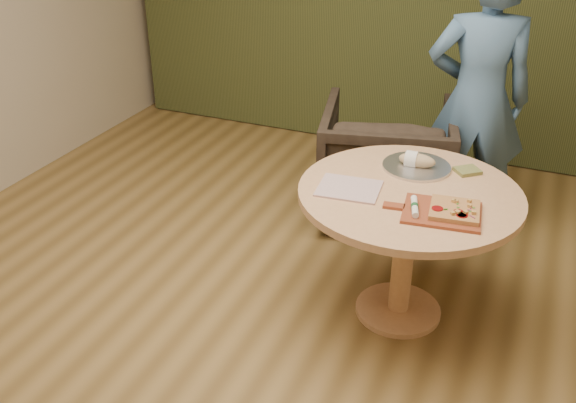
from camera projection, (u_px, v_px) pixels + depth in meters
The scene contains 11 objects.
room_shell at pixel (242, 91), 2.47m from camera, with size 5.04×6.04×2.84m.
pedestal_table at pixel (408, 215), 3.21m from camera, with size 1.10×1.10×0.75m.
pizza_paddle at pixel (439, 212), 2.94m from camera, with size 0.46×0.32×0.01m.
flatbread_pizza at pixel (455, 210), 2.92m from camera, with size 0.24×0.24×0.04m.
cutlery_roll at pixel (415, 206), 2.94m from camera, with size 0.07×0.20×0.03m.
newspaper at pixel (349, 188), 3.15m from camera, with size 0.30×0.25×0.01m, color white.
serving_tray at pixel (416, 166), 3.36m from camera, with size 0.36×0.36×0.02m.
bread_roll at pixel (415, 160), 3.35m from camera, with size 0.19×0.09×0.09m.
green_packet at pixel (467, 171), 3.31m from camera, with size 0.12×0.10×0.02m, color brown.
armchair at pixel (386, 157), 4.25m from camera, with size 0.84×0.78×0.86m, color black.
person_standing at pixel (477, 101), 3.90m from camera, with size 0.64×0.42×1.75m, color #436588.
Camera 1 is at (1.09, -2.11, 2.22)m, focal length 40.00 mm.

